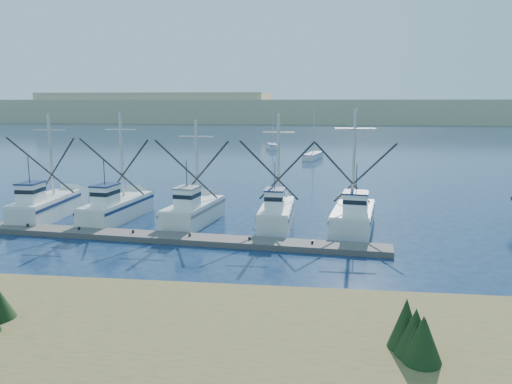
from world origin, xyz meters
The scene contains 6 objects.
ground centered at (0.00, 0.00, 0.00)m, with size 500.00×500.00×0.00m, color #0D1E3A.
floating_dock centered at (-5.74, 6.75, 0.18)m, with size 27.74×1.85×0.37m, color #56514D.
dune_ridge centered at (0.00, 210.00, 5.00)m, with size 360.00×60.00×10.00m, color tan.
trawler_fleet centered at (-5.93, 11.44, 0.98)m, with size 26.82×8.21×8.51m.
sailboat_near centered at (2.71, 55.70, 0.49)m, with size 3.28×7.00×8.10m.
sailboat_far centered at (-5.30, 72.31, 0.50)m, with size 2.93×5.87×8.10m.
Camera 1 is at (3.44, -24.06, 9.00)m, focal length 35.00 mm.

